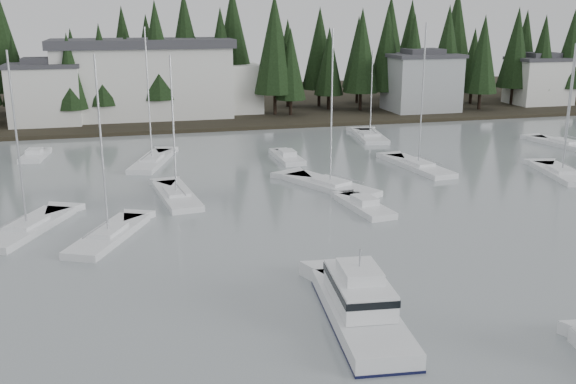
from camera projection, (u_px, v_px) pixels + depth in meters
name	position (u px, v px, depth m)	size (l,w,h in m)	color
far_shore_land	(173.00, 105.00, 107.42)	(240.00, 54.00, 1.00)	black
conifer_treeline	(179.00, 115.00, 97.17)	(200.00, 22.00, 20.00)	black
house_west	(45.00, 93.00, 85.03)	(9.54, 7.42, 8.75)	silver
house_east_a	(421.00, 81.00, 97.11)	(10.60, 8.48, 9.25)	#999EA0
house_east_b	(539.00, 80.00, 104.44)	(9.54, 7.42, 8.25)	silver
harbor_inn	(158.00, 79.00, 91.49)	(29.50, 11.50, 10.90)	silver
cabin_cruiser_center	(360.00, 309.00, 31.80)	(4.16, 10.28, 4.30)	white
sailboat_0	(418.00, 168.00, 63.41)	(3.66, 9.97, 14.55)	white
sailboat_1	(562.00, 175.00, 60.51)	(4.54, 8.84, 12.33)	white
sailboat_2	(330.00, 187.00, 56.34)	(6.84, 10.06, 14.16)	white
sailboat_3	(27.00, 230.00, 45.08)	(6.20, 9.34, 13.05)	white
sailboat_4	(177.00, 198.00, 53.04)	(3.58, 9.24, 12.21)	white
sailboat_6	(564.00, 145.00, 74.15)	(3.89, 9.25, 12.16)	white
sailboat_7	(370.00, 138.00, 78.80)	(4.34, 9.12, 11.12)	white
sailboat_11	(152.00, 163.00, 65.55)	(5.43, 10.41, 14.12)	white
sailboat_12	(109.00, 238.00, 43.56)	(5.86, 8.79, 12.87)	white
runabout_1	(364.00, 208.00, 50.17)	(2.92, 6.80, 1.42)	white
runabout_3	(35.00, 157.00, 67.83)	(2.85, 5.80, 1.42)	white
runabout_4	(287.00, 159.00, 67.16)	(2.32, 6.63, 1.42)	white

